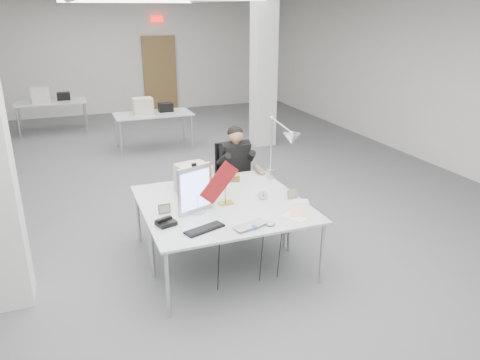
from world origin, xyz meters
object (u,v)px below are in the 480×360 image
(office_chair, at_px, (234,184))
(architect_lamp, at_px, (280,148))
(desk_main, at_px, (236,219))
(laptop, at_px, (254,228))
(bankers_lamp, at_px, (225,191))
(seated_person, at_px, (236,158))
(monitor, at_px, (195,189))
(beige_monitor, at_px, (193,179))
(desk_phone, at_px, (166,223))

(office_chair, xyz_separation_m, architect_lamp, (0.27, -0.88, 0.74))
(desk_main, bearing_deg, architect_lamp, 40.85)
(desk_main, height_order, architect_lamp, architect_lamp)
(laptop, distance_m, architect_lamp, 1.38)
(office_chair, height_order, laptop, office_chair)
(bankers_lamp, bearing_deg, laptop, -72.26)
(seated_person, bearing_deg, monitor, -132.54)
(desk_main, xyz_separation_m, beige_monitor, (-0.21, 0.88, 0.18))
(desk_main, xyz_separation_m, monitor, (-0.35, 0.31, 0.28))
(bankers_lamp, distance_m, desk_phone, 0.82)
(laptop, relative_size, architect_lamp, 0.39)
(office_chair, distance_m, seated_person, 0.41)
(monitor, bearing_deg, desk_phone, -171.11)
(laptop, bearing_deg, seated_person, 58.76)
(monitor, relative_size, beige_monitor, 1.45)
(laptop, height_order, bankers_lamp, bankers_lamp)
(laptop, relative_size, bankers_lamp, 1.25)
(desk_main, relative_size, bankers_lamp, 5.98)
(seated_person, height_order, architect_lamp, architect_lamp)
(office_chair, bearing_deg, monitor, -131.47)
(desk_phone, bearing_deg, office_chair, 32.13)
(desk_main, height_order, bankers_lamp, bankers_lamp)
(office_chair, height_order, bankers_lamp, bankers_lamp)
(desk_main, xyz_separation_m, architect_lamp, (0.85, 0.74, 0.49))
(desk_phone, bearing_deg, monitor, 12.00)
(laptop, bearing_deg, desk_main, 88.36)
(laptop, relative_size, beige_monitor, 1.04)
(office_chair, xyz_separation_m, bankers_lamp, (-0.55, -1.20, 0.41))
(desk_main, distance_m, office_chair, 1.73)
(office_chair, distance_m, laptop, 2.00)
(bankers_lamp, bearing_deg, desk_phone, -144.39)
(seated_person, bearing_deg, office_chair, 84.18)
(desk_phone, xyz_separation_m, beige_monitor, (0.51, 0.78, 0.15))
(seated_person, height_order, bankers_lamp, seated_person)
(desk_phone, distance_m, beige_monitor, 0.94)
(seated_person, distance_m, desk_phone, 1.96)
(monitor, relative_size, laptop, 1.40)
(desk_main, height_order, office_chair, office_chair)
(desk_phone, bearing_deg, bankers_lamp, 5.09)
(architect_lamp, bearing_deg, monitor, -167.13)
(desk_main, bearing_deg, seated_person, 69.57)
(office_chair, xyz_separation_m, monitor, (-0.93, -1.30, 0.52))
(beige_monitor, bearing_deg, laptop, -88.65)
(seated_person, distance_m, monitor, 1.57)
(seated_person, height_order, desk_phone, seated_person)
(monitor, relative_size, bankers_lamp, 1.75)
(laptop, bearing_deg, desk_phone, 136.86)
(seated_person, distance_m, beige_monitor, 1.04)
(bankers_lamp, bearing_deg, architect_lamp, 35.24)
(seated_person, xyz_separation_m, laptop, (-0.50, -1.87, -0.13))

